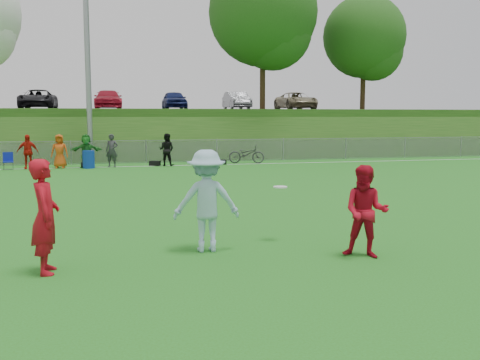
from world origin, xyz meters
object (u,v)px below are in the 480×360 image
object	(u,v)px
frisbee	(280,187)
player_blue	(206,201)
player_red_left	(45,216)
recycling_bin	(89,159)
bicycle	(246,154)
player_red_center	(366,212)

from	to	relation	value
frisbee	player_blue	bearing A→B (deg)	-163.51
player_red_left	player_blue	xyz separation A→B (m)	(2.85, 0.82, 0.03)
frisbee	player_red_left	bearing A→B (deg)	-163.78
player_red_left	recycling_bin	xyz separation A→B (m)	(-0.01, 18.45, -0.51)
player_red_left	bicycle	xyz separation A→B (m)	(8.36, 19.32, -0.44)
player_red_left	bicycle	distance (m)	21.06
recycling_bin	player_red_center	bearing A→B (deg)	-73.34
player_red_left	frisbee	size ratio (longest dim) A/B	6.48
bicycle	player_blue	bearing A→B (deg)	-178.17
bicycle	player_red_center	bearing A→B (deg)	-169.53
player_red_center	recycling_bin	bearing A→B (deg)	139.26
frisbee	bicycle	xyz separation A→B (m)	(3.87, 18.02, -0.62)
player_red_left	frisbee	bearing A→B (deg)	-76.59
frisbee	recycling_bin	world-z (taller)	frisbee
player_red_left	bicycle	bearing A→B (deg)	-26.21
player_red_center	frisbee	bearing A→B (deg)	156.99
player_red_left	player_blue	distance (m)	2.96
frisbee	recycling_bin	distance (m)	17.74
player_red_left	player_red_center	world-z (taller)	player_red_left
player_red_center	player_blue	size ratio (longest dim) A/B	0.87
recycling_bin	frisbee	bearing A→B (deg)	-75.30
player_blue	frisbee	xyz separation A→B (m)	(1.64, 0.49, 0.15)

